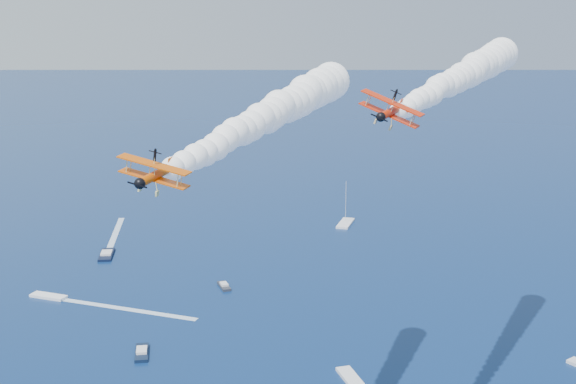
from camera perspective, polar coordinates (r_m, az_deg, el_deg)
biplane_lead at (r=96.24m, az=7.74°, el=6.00°), size 11.01×12.03×8.06m
biplane_trail at (r=74.49m, az=-9.97°, el=1.25°), size 10.09×10.68×6.27m
smoke_trail_lead at (r=124.66m, az=12.83°, el=8.49°), size 63.14×54.65×10.91m
smoke_trail_trail at (r=101.06m, az=-1.38°, el=5.91°), size 63.41×61.38×10.91m
spectator_boats at (r=182.75m, az=-16.18°, el=-10.29°), size 229.34×179.33×0.70m
boat_wakes at (r=227.62m, az=-12.48°, el=-5.42°), size 42.84×100.23×0.04m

